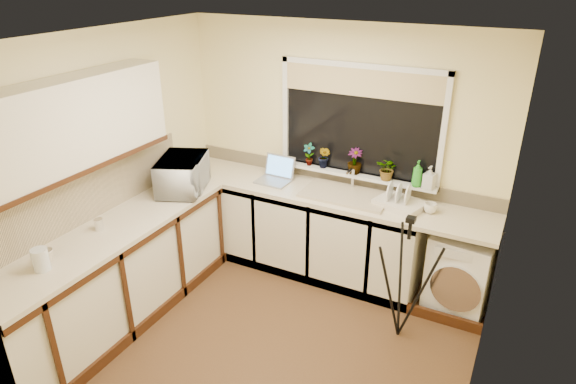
{
  "coord_description": "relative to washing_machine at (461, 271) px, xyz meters",
  "views": [
    {
      "loc": [
        1.66,
        -2.87,
        2.91
      ],
      "look_at": [
        -0.08,
        0.55,
        1.15
      ],
      "focal_mm": 31.25,
      "sensor_mm": 36.0,
      "label": 1
    }
  ],
  "objects": [
    {
      "name": "windowsill",
      "position": [
        -1.13,
        0.19,
        0.66
      ],
      "size": [
        1.6,
        0.14,
        0.03
      ],
      "primitive_type": "cube",
      "color": "white",
      "rests_on": "wall_back"
    },
    {
      "name": "cup_left",
      "position": [
        -2.68,
        -2.11,
        0.57
      ],
      "size": [
        0.13,
        0.13,
        0.1
      ],
      "primitive_type": "imported",
      "rotation": [
        0.0,
        0.0,
        -0.27
      ],
      "color": "beige",
      "rests_on": "worktop_left"
    },
    {
      "name": "upper_cabinet",
      "position": [
        -2.77,
        -1.69,
        1.43
      ],
      "size": [
        0.28,
        1.9,
        0.7
      ],
      "primitive_type": "cube",
      "color": "silver",
      "rests_on": "wall_left"
    },
    {
      "name": "floor",
      "position": [
        -1.33,
        -1.24,
        -0.37
      ],
      "size": [
        3.2,
        3.2,
        0.0
      ],
      "primitive_type": "plane",
      "color": "#523921",
      "rests_on": "ground"
    },
    {
      "name": "faucet",
      "position": [
        -1.13,
        0.14,
        0.65
      ],
      "size": [
        0.03,
        0.03,
        0.24
      ],
      "primitive_type": "cylinder",
      "color": "silver",
      "rests_on": "worktop_back"
    },
    {
      "name": "plant_d",
      "position": [
        -0.8,
        0.17,
        0.79
      ],
      "size": [
        0.23,
        0.21,
        0.22
      ],
      "primitive_type": "imported",
      "rotation": [
        0.0,
        0.0,
        -0.21
      ],
      "color": "#999999",
      "rests_on": "windowsill"
    },
    {
      "name": "window_glass",
      "position": [
        -1.13,
        0.25,
        1.18
      ],
      "size": [
        1.5,
        0.02,
        1.0
      ],
      "primitive_type": "cube",
      "color": "black",
      "rests_on": "wall_back"
    },
    {
      "name": "worktop_left",
      "position": [
        -2.63,
        -1.54,
        0.51
      ],
      "size": [
        0.6,
        2.4,
        0.04
      ],
      "primitive_type": "cube",
      "color": "beige",
      "rests_on": "base_cabinet_left"
    },
    {
      "name": "plant_b",
      "position": [
        -1.45,
        0.19,
        0.79
      ],
      "size": [
        0.15,
        0.13,
        0.22
      ],
      "primitive_type": "imported",
      "rotation": [
        0.0,
        0.0,
        -0.31
      ],
      "color": "#999999",
      "rests_on": "windowsill"
    },
    {
      "name": "dish_rack",
      "position": [
        -0.61,
        -0.03,
        0.56
      ],
      "size": [
        0.48,
        0.41,
        0.06
      ],
      "primitive_type": "cube",
      "rotation": [
        0.0,
        0.0,
        -0.29
      ],
      "color": "beige",
      "rests_on": "worktop_back"
    },
    {
      "name": "soap_bottle_green",
      "position": [
        -0.52,
        0.15,
        0.8
      ],
      "size": [
        0.1,
        0.1,
        0.25
      ],
      "primitive_type": "imported",
      "rotation": [
        0.0,
        0.0,
        0.01
      ],
      "color": "green",
      "rests_on": "windowsill"
    },
    {
      "name": "base_cabinet_left",
      "position": [
        -2.63,
        -1.54,
        0.06
      ],
      "size": [
        0.54,
        2.4,
        0.86
      ],
      "primitive_type": "cube",
      "color": "silver",
      "rests_on": "floor"
    },
    {
      "name": "wall_back",
      "position": [
        -1.33,
        0.26,
        0.85
      ],
      "size": [
        3.2,
        0.0,
        3.2
      ],
      "primitive_type": "plane",
      "rotation": [
        1.57,
        0.0,
        0.0
      ],
      "color": "#F8E7A5",
      "rests_on": "ground"
    },
    {
      "name": "tripod",
      "position": [
        -0.37,
        -0.65,
        0.2
      ],
      "size": [
        0.61,
        0.61,
        1.14
      ],
      "primitive_type": null,
      "rotation": [
        0.0,
        0.0,
        -0.09
      ],
      "color": "black",
      "rests_on": "floor"
    },
    {
      "name": "wall_front",
      "position": [
        -1.33,
        -2.74,
        0.85
      ],
      "size": [
        3.2,
        0.0,
        3.2
      ],
      "primitive_type": "plane",
      "rotation": [
        -1.57,
        0.0,
        0.0
      ],
      "color": "#F8E7A5",
      "rests_on": "ground"
    },
    {
      "name": "glass_jug",
      "position": [
        -2.62,
        -2.2,
        0.61
      ],
      "size": [
        0.12,
        0.12,
        0.17
      ],
      "primitive_type": "cylinder",
      "color": "silver",
      "rests_on": "worktop_left"
    },
    {
      "name": "kettle",
      "position": [
        -2.51,
        -0.72,
        0.64
      ],
      "size": [
        0.17,
        0.17,
        0.23
      ],
      "primitive_type": "cylinder",
      "color": "silver",
      "rests_on": "worktop_left"
    },
    {
      "name": "ceiling",
      "position": [
        -1.33,
        -1.24,
        2.08
      ],
      "size": [
        3.2,
        3.2,
        0.0
      ],
      "primitive_type": "plane",
      "rotation": [
        3.14,
        0.0,
        0.0
      ],
      "color": "white",
      "rests_on": "ground"
    },
    {
      "name": "microwave",
      "position": [
        -2.58,
        -0.61,
        0.69
      ],
      "size": [
        0.6,
        0.7,
        0.33
      ],
      "primitive_type": "imported",
      "rotation": [
        0.0,
        0.0,
        1.97
      ],
      "color": "white",
      "rests_on": "worktop_left"
    },
    {
      "name": "plant_a",
      "position": [
        -1.62,
        0.18,
        0.79
      ],
      "size": [
        0.12,
        0.08,
        0.23
      ],
      "primitive_type": "imported",
      "rotation": [
        0.0,
        0.0,
        0.01
      ],
      "color": "#999999",
      "rests_on": "windowsill"
    },
    {
      "name": "washing_machine",
      "position": [
        0.0,
        0.0,
        0.0
      ],
      "size": [
        0.59,
        0.57,
        0.75
      ],
      "primitive_type": "cube",
      "rotation": [
        0.0,
        0.0,
        -0.12
      ],
      "color": "white",
      "rests_on": "floor"
    },
    {
      "name": "laptop",
      "position": [
        -1.9,
        -0.0,
        0.59
      ],
      "size": [
        0.34,
        0.32,
        0.24
      ],
      "rotation": [
        0.0,
        0.0,
        -0.03
      ],
      "color": "#96969D",
      "rests_on": "worktop_back"
    },
    {
      "name": "splashback_back",
      "position": [
        -1.33,
        0.25,
        0.6
      ],
      "size": [
        3.2,
        0.02,
        0.14
      ],
      "primitive_type": "cube",
      "color": "beige",
      "rests_on": "wall_back"
    },
    {
      "name": "plant_c",
      "position": [
        -1.14,
        0.19,
        0.8
      ],
      "size": [
        0.17,
        0.17,
        0.25
      ],
      "primitive_type": "imported",
      "rotation": [
        0.0,
        0.0,
        0.23
      ],
      "color": "#999999",
      "rests_on": "windowsill"
    },
    {
      "name": "soap_bottle_clear",
      "position": [
        -0.41,
        0.16,
        0.78
      ],
      "size": [
        0.11,
        0.11,
        0.21
      ],
      "primitive_type": "imported",
      "rotation": [
        0.0,
        0.0,
        -0.19
      ],
      "color": "#999999",
      "rests_on": "windowsill"
    },
    {
      "name": "cup_back",
      "position": [
        -0.34,
        -0.02,
        0.57
      ],
      "size": [
        0.12,
        0.12,
        0.09
      ],
      "primitive_type": "imported",
      "rotation": [
        0.0,
        0.0,
        0.04
      ],
      "color": "white",
      "rests_on": "worktop_back"
    },
    {
      "name": "base_cabinet_back",
      "position": [
        -1.65,
        -0.04,
        0.06
      ],
      "size": [
        2.55,
        0.6,
        0.86
      ],
      "primitive_type": "cube",
      "color": "silver",
      "rests_on": "floor"
    },
    {
      "name": "wall_right",
      "position": [
        0.27,
        -1.24,
        0.85
      ],
      "size": [
        0.0,
        3.0,
        3.0
      ],
      "primitive_type": "plane",
      "rotation": [
        1.57,
        0.0,
        -1.57
      ],
      "color": "#F8E7A5",
      "rests_on": "ground"
    },
    {
      "name": "wall_left",
      "position": [
        -2.93,
        -1.24,
        0.85
      ],
      "size": [
        0.0,
        3.0,
        3.0
      ],
      "primitive_type": "plane",
      "rotation": [
        1.57,
        0.0,
        1.57
      ],
      "color": "#F8E7A5",
      "rests_on": "ground"
    },
    {
      "name": "sink",
      "position": [
        -1.13,
        -0.04,
        0.54
      ],
      "size": [
        0.82,
        0.46,
        0.03
      ],
      "primitive_type": "cube",
      "color": "tan",
      "rests_on": "worktop_back"
    },
    {
      "name": "window_blind",
      "position": [
        -1.13,
        0.22,
        1.55
      ],
      "size": [
        1.5,
        0.02,
        0.25
      ],
      "primitive_type": "cube",
      "color": "tan",
      "rests_on": "wall_back"
    },
    {
      "name": "worktop_back",
      "position": [
        -1.33,
        -0.04,
        0.51
      ],
      "size": [
        3.2,
        0.6,
        0.04
      ],
      "primitive_type": "cube",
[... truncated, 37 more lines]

